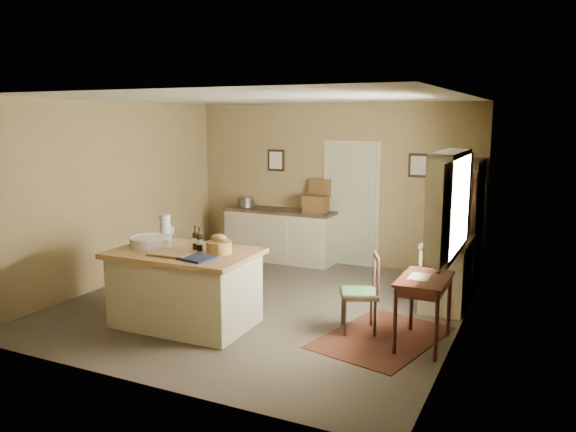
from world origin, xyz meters
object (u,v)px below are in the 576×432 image
Objects in this scene: sideboard at (280,233)px; desk_chair at (359,294)px; right_cabinet at (447,272)px; shelving_unit at (471,224)px; work_island at (185,285)px; writing_desk at (424,286)px.

sideboard reaches higher than desk_chair.
desk_chair is at bearing -119.36° from right_cabinet.
right_cabinet is 1.13m from shelving_unit.
sideboard is at bearing 94.12° from work_island.
desk_chair is 2.58m from shelving_unit.
sideboard is 1.04× the size of shelving_unit.
desk_chair is (-0.76, 0.08, -0.21)m from writing_desk.
shelving_unit reaches higher than right_cabinet.
work_island is at bearing -84.39° from sideboard.
desk_chair is 1.55m from right_cabinet.
right_cabinet is 0.54× the size of shelving_unit.
sideboard is 1.93× the size of right_cabinet.
writing_desk is at bearing -93.50° from shelving_unit.
sideboard is 3.43m from desk_chair.
work_island reaches higher than writing_desk.
writing_desk is (2.71, 0.59, 0.18)m from work_island.
sideboard reaches higher than right_cabinet.
desk_chair is 0.90× the size of right_cabinet.
desk_chair is (1.95, 0.67, -0.03)m from work_island.
writing_desk is 0.44× the size of shelving_unit.
shelving_unit reaches higher than work_island.
work_island is 2.78m from writing_desk.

